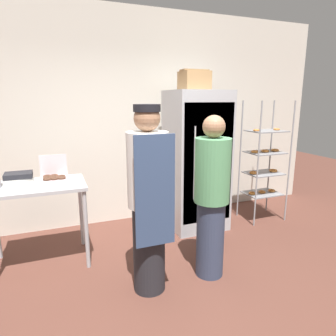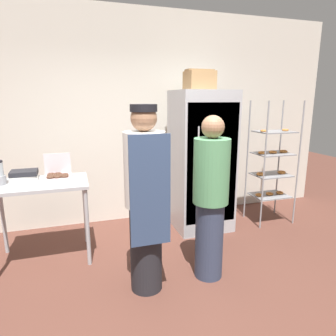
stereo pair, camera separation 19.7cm
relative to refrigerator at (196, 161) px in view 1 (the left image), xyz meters
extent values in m
plane|color=brown|center=(-0.81, -1.54, -0.96)|extent=(14.00, 14.00, 0.00)
cube|color=silver|center=(-0.81, 0.66, 0.56)|extent=(6.40, 0.12, 3.04)
cube|color=#ADAFB5|center=(0.00, 0.01, 0.00)|extent=(0.76, 0.72, 1.92)
cube|color=#93959B|center=(0.00, -0.34, 0.02)|extent=(0.70, 0.02, 1.57)
cylinder|color=silver|center=(-0.21, -0.37, 0.05)|extent=(0.02, 0.02, 0.94)
cylinder|color=#93969B|center=(0.78, -0.35, -0.07)|extent=(0.02, 0.02, 1.78)
cylinder|color=#93969B|center=(1.35, -0.35, -0.07)|extent=(0.02, 0.02, 1.78)
cylinder|color=#93969B|center=(0.78, 0.08, -0.07)|extent=(0.02, 0.02, 1.78)
cylinder|color=#93969B|center=(1.35, 0.08, -0.07)|extent=(0.02, 0.02, 1.78)
cube|color=gray|center=(1.07, -0.13, -0.56)|extent=(0.52, 0.39, 0.01)
torus|color=orange|center=(0.88, -0.13, -0.54)|extent=(0.11, 0.11, 0.03)
torus|color=orange|center=(1.07, -0.13, -0.54)|extent=(0.11, 0.11, 0.03)
torus|color=orange|center=(1.25, -0.13, -0.54)|extent=(0.11, 0.11, 0.03)
cube|color=gray|center=(1.07, -0.13, -0.25)|extent=(0.52, 0.39, 0.01)
torus|color=orange|center=(0.88, -0.13, -0.22)|extent=(0.12, 0.12, 0.04)
torus|color=orange|center=(1.25, -0.13, -0.22)|extent=(0.12, 0.12, 0.04)
cube|color=gray|center=(1.07, -0.13, 0.07)|extent=(0.52, 0.39, 0.01)
torus|color=orange|center=(0.88, -0.13, 0.09)|extent=(0.11, 0.11, 0.03)
torus|color=orange|center=(1.07, -0.13, 0.09)|extent=(0.11, 0.11, 0.03)
torus|color=orange|center=(1.25, -0.13, 0.09)|extent=(0.11, 0.11, 0.03)
cube|color=gray|center=(1.07, -0.13, 0.39)|extent=(0.52, 0.39, 0.01)
torus|color=orange|center=(0.88, -0.13, 0.41)|extent=(0.09, 0.09, 0.03)
torus|color=orange|center=(1.25, -0.13, 0.41)|extent=(0.09, 0.09, 0.03)
cube|color=#ADAFB5|center=(-2.06, -0.31, -0.06)|extent=(1.01, 0.65, 0.04)
cylinder|color=#ADAFB5|center=(-1.60, -0.60, -0.52)|extent=(0.04, 0.04, 0.88)
cylinder|color=#ADAFB5|center=(-1.60, -0.03, -0.52)|extent=(0.04, 0.04, 0.88)
cube|color=silver|center=(-1.87, -0.30, -0.02)|extent=(0.29, 0.24, 0.05)
cube|color=silver|center=(-1.87, -0.18, 0.12)|extent=(0.29, 0.01, 0.24)
torus|color=#513323|center=(-1.94, -0.36, 0.02)|extent=(0.09, 0.09, 0.03)
torus|color=#513323|center=(-1.87, -0.36, 0.02)|extent=(0.09, 0.09, 0.03)
torus|color=#513323|center=(-1.80, -0.36, 0.02)|extent=(0.09, 0.09, 0.03)
torus|color=#513323|center=(-1.94, -0.30, 0.02)|extent=(0.09, 0.09, 0.03)
torus|color=#513323|center=(-1.87, -0.30, 0.02)|extent=(0.09, 0.09, 0.03)
torus|color=#513323|center=(-1.80, -0.30, 0.02)|extent=(0.09, 0.09, 0.03)
torus|color=#513323|center=(-1.94, -0.24, 0.02)|extent=(0.09, 0.09, 0.03)
torus|color=#513323|center=(-1.87, -0.24, 0.02)|extent=(0.09, 0.09, 0.03)
cube|color=silver|center=(-2.23, -0.13, -0.02)|extent=(0.30, 0.24, 0.05)
cube|color=#232328|center=(-2.23, -0.13, 0.03)|extent=(0.29, 0.22, 0.05)
cube|color=#A87F51|center=(-0.07, -0.03, 1.08)|extent=(0.35, 0.32, 0.24)
cube|color=#977249|center=(-0.07, -0.03, 1.20)|extent=(0.36, 0.17, 0.02)
cylinder|color=#232328|center=(-1.09, -1.20, -0.53)|extent=(0.30, 0.30, 0.85)
cylinder|color=silver|center=(-1.09, -1.20, 0.23)|extent=(0.37, 0.37, 0.67)
sphere|color=#9E7051|center=(-1.09, -1.20, 0.68)|extent=(0.23, 0.23, 0.23)
cube|color=#33476B|center=(-1.09, -1.40, 0.08)|extent=(0.35, 0.02, 0.97)
cylinder|color=black|center=(-1.09, -1.20, 0.77)|extent=(0.24, 0.24, 0.06)
cylinder|color=#333D56|center=(-0.42, -1.19, -0.56)|extent=(0.28, 0.28, 0.80)
cylinder|color=#569966|center=(-0.42, -1.19, 0.16)|extent=(0.35, 0.35, 0.64)
sphere|color=#9E7051|center=(-0.42, -1.19, 0.59)|extent=(0.22, 0.22, 0.22)
camera|label=1|loc=(-1.86, -3.68, 0.85)|focal=32.00mm
camera|label=2|loc=(-1.67, -3.74, 0.85)|focal=32.00mm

